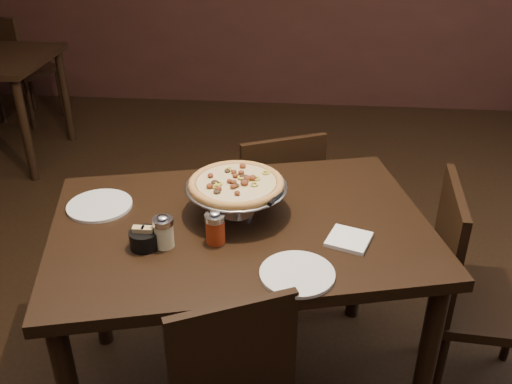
{
  "coord_description": "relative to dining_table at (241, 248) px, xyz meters",
  "views": [
    {
      "loc": [
        0.25,
        -1.61,
        1.9
      ],
      "look_at": [
        0.09,
        0.13,
        0.92
      ],
      "focal_mm": 40.0,
      "sensor_mm": 36.0,
      "label": 1
    }
  ],
  "objects": [
    {
      "name": "room",
      "position": [
        0.02,
        -0.06,
        0.69
      ],
      "size": [
        6.04,
        7.04,
        2.84
      ],
      "color": "black",
      "rests_on": "ground"
    },
    {
      "name": "dining_table",
      "position": [
        0.0,
        0.0,
        0.0
      ],
      "size": [
        1.49,
        1.17,
        0.82
      ],
      "rotation": [
        0.0,
        0.0,
        0.25
      ],
      "color": "black",
      "rests_on": "ground"
    },
    {
      "name": "pizza_stand",
      "position": [
        -0.02,
        0.06,
        0.23
      ],
      "size": [
        0.36,
        0.36,
        0.15
      ],
      "color": "silver",
      "rests_on": "dining_table"
    },
    {
      "name": "parmesan_shaker",
      "position": [
        -0.23,
        -0.17,
        0.16
      ],
      "size": [
        0.07,
        0.07,
        0.12
      ],
      "color": "beige",
      "rests_on": "dining_table"
    },
    {
      "name": "pepper_flake_shaker",
      "position": [
        -0.07,
        -0.13,
        0.16
      ],
      "size": [
        0.07,
        0.07,
        0.12
      ],
      "color": "maroon",
      "rests_on": "dining_table"
    },
    {
      "name": "packet_caddy",
      "position": [
        -0.3,
        -0.18,
        0.14
      ],
      "size": [
        0.1,
        0.1,
        0.08
      ],
      "rotation": [
        0.0,
        0.0,
        0.06
      ],
      "color": "black",
      "rests_on": "dining_table"
    },
    {
      "name": "napkin_stack",
      "position": [
        0.37,
        -0.08,
        0.12
      ],
      "size": [
        0.17,
        0.17,
        0.01
      ],
      "primitive_type": "cube",
      "rotation": [
        0.0,
        0.0,
        -0.34
      ],
      "color": "white",
      "rests_on": "dining_table"
    },
    {
      "name": "plate_left",
      "position": [
        -0.53,
        0.06,
        0.11
      ],
      "size": [
        0.24,
        0.24,
        0.01
      ],
      "primitive_type": "cylinder",
      "color": "silver",
      "rests_on": "dining_table"
    },
    {
      "name": "plate_near",
      "position": [
        0.21,
        -0.29,
        0.11
      ],
      "size": [
        0.23,
        0.23,
        0.01
      ],
      "primitive_type": "cylinder",
      "color": "silver",
      "rests_on": "dining_table"
    },
    {
      "name": "serving_spatula",
      "position": [
        0.12,
        -0.02,
        0.23
      ],
      "size": [
        0.13,
        0.13,
        0.02
      ],
      "rotation": [
        0.0,
        0.0,
        -0.34
      ],
      "color": "silver",
      "rests_on": "pizza_stand"
    },
    {
      "name": "chair_far",
      "position": [
        0.08,
        0.73,
        -0.24
      ],
      "size": [
        0.53,
        0.53,
        0.87
      ],
      "rotation": [
        0.0,
        0.0,
        3.55
      ],
      "color": "black",
      "rests_on": "ground"
    },
    {
      "name": "chair_side",
      "position": [
        0.88,
        0.11,
        -0.21
      ],
      "size": [
        0.46,
        0.46,
        0.92
      ],
      "rotation": [
        0.0,
        0.0,
        1.5
      ],
      "color": "black",
      "rests_on": "ground"
    },
    {
      "name": "bg_chair_far",
      "position": [
        -2.2,
        2.76,
        -0.21
      ],
      "size": [
        0.56,
        0.56,
        0.93
      ],
      "rotation": [
        0.0,
        0.0,
        2.77
      ],
      "color": "black",
      "rests_on": "ground"
    }
  ]
}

